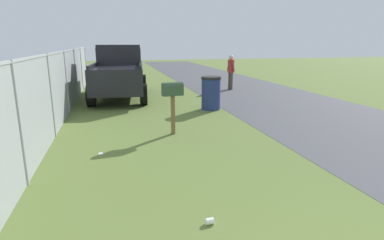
# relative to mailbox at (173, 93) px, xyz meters

# --- Properties ---
(road_asphalt) EXTENTS (60.00, 5.08, 0.01)m
(road_asphalt) POSITION_rel_mailbox_xyz_m (-0.64, -4.72, -1.01)
(road_asphalt) COLOR #47474C
(road_asphalt) RESTS_ON ground
(mailbox) EXTENTS (0.26, 0.52, 1.27)m
(mailbox) POSITION_rel_mailbox_xyz_m (0.00, 0.00, 0.00)
(mailbox) COLOR brown
(mailbox) RESTS_ON ground
(pickup_truck) EXTENTS (5.15, 2.43, 2.09)m
(pickup_truck) POSITION_rel_mailbox_xyz_m (5.78, 1.06, 0.09)
(pickup_truck) COLOR black
(pickup_truck) RESTS_ON ground
(trash_bin) EXTENTS (0.65, 0.65, 1.09)m
(trash_bin) POSITION_rel_mailbox_xyz_m (2.54, -1.77, -0.46)
(trash_bin) COLOR navy
(trash_bin) RESTS_ON ground
(pedestrian) EXTENTS (0.48, 0.30, 1.62)m
(pedestrian) POSITION_rel_mailbox_xyz_m (6.65, -4.04, -0.08)
(pedestrian) COLOR #4C4238
(pedestrian) RESTS_ON ground
(fence_section) EXTENTS (16.13, 0.07, 1.95)m
(fence_section) POSITION_rel_mailbox_xyz_m (3.11, 2.77, 0.03)
(fence_section) COLOR #9EA3A8
(fence_section) RESTS_ON ground
(litter_cup_by_mailbox) EXTENTS (0.09, 0.11, 0.08)m
(litter_cup_by_mailbox) POSITION_rel_mailbox_xyz_m (-4.00, 0.31, -0.97)
(litter_cup_by_mailbox) COLOR white
(litter_cup_by_mailbox) RESTS_ON ground
(litter_wrapper_near_hydrant) EXTENTS (0.14, 0.12, 0.01)m
(litter_wrapper_near_hydrant) POSITION_rel_mailbox_xyz_m (-1.04, 1.69, -1.01)
(litter_wrapper_near_hydrant) COLOR silver
(litter_wrapper_near_hydrant) RESTS_ON ground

